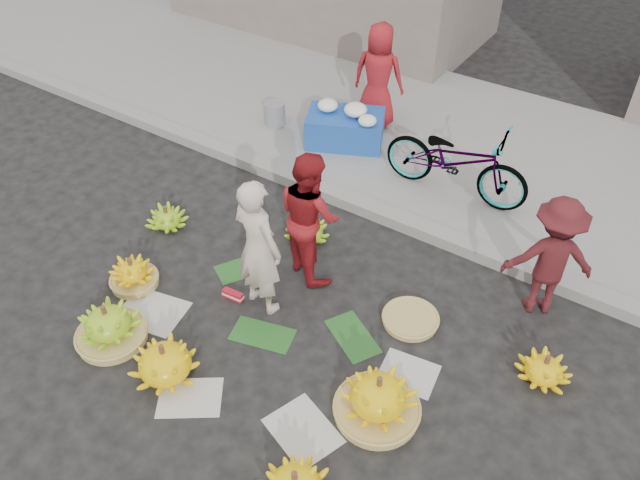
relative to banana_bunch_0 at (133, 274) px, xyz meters
The scene contains 21 objects.
ground 1.82m from the banana_bunch_0, 12.62° to the left, with size 80.00×80.00×0.00m, color black.
curb 3.14m from the banana_bunch_0, 55.77° to the left, with size 40.00×0.25×0.15m, color gray.
sidewalk 5.02m from the banana_bunch_0, 69.39° to the left, with size 40.00×4.00×0.12m, color gray.
newspaper_scatter 1.82m from the banana_bunch_0, 12.90° to the right, with size 3.20×1.80×0.00m, color beige, non-canonical shape.
banana_leaves 1.78m from the banana_bunch_0, 19.67° to the left, with size 2.00×1.00×0.00m, color #1B511B, non-canonical shape.
banana_bunch_0 is the anchor object (origin of this frame).
banana_bunch_1 0.81m from the banana_bunch_0, 60.28° to the right, with size 0.83×0.83×0.48m.
banana_bunch_2 1.40m from the banana_bunch_0, 31.09° to the right, with size 0.78×0.78×0.43m.
banana_bunch_4 3.13m from the banana_bunch_0, ahead, with size 0.88×0.88×0.52m.
banana_bunch_5 4.46m from the banana_bunch_0, 16.46° to the left, with size 0.51×0.51×0.32m.
banana_bunch_6 1.05m from the banana_bunch_0, 113.37° to the left, with size 0.56×0.56×0.31m.
banana_bunch_7 2.09m from the banana_bunch_0, 55.01° to the left, with size 0.57×0.57×0.35m.
basket_spare 3.12m from the banana_bunch_0, 22.90° to the left, with size 0.59×0.59×0.07m, color tan.
incense_stack 1.17m from the banana_bunch_0, 21.95° to the left, with size 0.24×0.08×0.10m, color red.
vendor_cream 1.63m from the banana_bunch_0, 22.19° to the left, with size 0.59×0.39×1.63m, color beige.
vendor_red 2.10m from the banana_bunch_0, 40.99° to the left, with size 0.76×0.59×1.57m, color #A8191C.
man_striped 4.51m from the banana_bunch_0, 29.08° to the left, with size 0.92×0.53×1.43m, color maroon.
flower_table 3.76m from the banana_bunch_0, 82.33° to the left, with size 1.27×1.07×0.63m.
grey_bucket 3.63m from the banana_bunch_0, 100.50° to the left, with size 0.31×0.31×0.35m, color gray.
flower_vendor 4.56m from the banana_bunch_0, 82.50° to the left, with size 0.76×0.49×1.54m, color #A8191C.
bicycle 4.17m from the banana_bunch_0, 55.98° to the left, with size 1.92×0.67×1.01m, color gray.
Camera 1 is at (2.76, -3.44, 5.00)m, focal length 35.00 mm.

